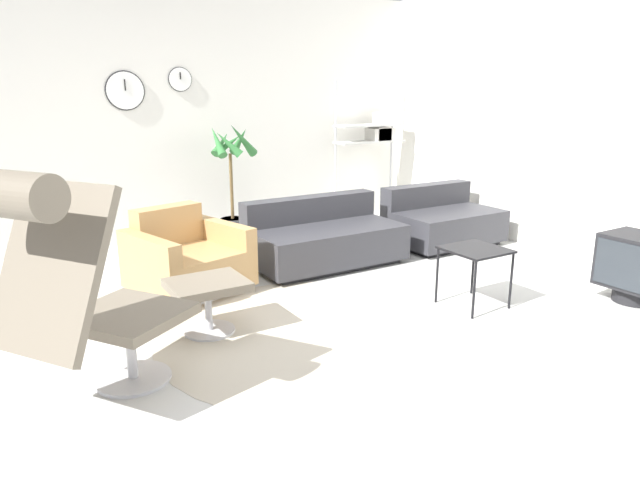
# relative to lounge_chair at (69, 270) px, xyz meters

# --- Properties ---
(ground_plane) EXTENTS (12.00, 12.00, 0.00)m
(ground_plane) POSITION_rel_lounge_chair_xyz_m (1.61, 0.55, -0.79)
(ground_plane) COLOR silver
(wall_back) EXTENTS (12.00, 0.09, 2.80)m
(wall_back) POSITION_rel_lounge_chair_xyz_m (1.61, 3.42, 0.61)
(wall_back) COLOR silver
(wall_back) RESTS_ON ground_plane
(wall_right) EXTENTS (0.06, 12.00, 2.80)m
(wall_right) POSITION_rel_lounge_chair_xyz_m (4.82, 0.55, 0.61)
(wall_right) COLOR silver
(wall_right) RESTS_ON ground_plane
(round_rug) EXTENTS (2.20, 2.20, 0.01)m
(round_rug) POSITION_rel_lounge_chair_xyz_m (1.56, 0.23, -0.79)
(round_rug) COLOR #BCB29E
(round_rug) RESTS_ON ground_plane
(lounge_chair) EXTENTS (1.19, 1.06, 1.33)m
(lounge_chair) POSITION_rel_lounge_chair_xyz_m (0.00, 0.00, 0.00)
(lounge_chair) COLOR #BCBCC1
(lounge_chair) RESTS_ON ground_plane
(ottoman) EXTENTS (0.52, 0.45, 0.38)m
(ottoman) POSITION_rel_lounge_chair_xyz_m (0.94, 0.63, -0.50)
(ottoman) COLOR #BCBCC1
(ottoman) RESTS_ON ground_plane
(armchair_red) EXTENTS (1.02, 0.98, 0.70)m
(armchair_red) POSITION_rel_lounge_chair_xyz_m (1.09, 1.54, -0.53)
(armchair_red) COLOR silver
(armchair_red) RESTS_ON ground_plane
(couch_low) EXTENTS (1.47, 0.82, 0.63)m
(couch_low) POSITION_rel_lounge_chair_xyz_m (2.50, 1.62, -0.55)
(couch_low) COLOR black
(couch_low) RESTS_ON ground_plane
(couch_second) EXTENTS (1.18, 0.81, 0.63)m
(couch_second) POSITION_rel_lounge_chair_xyz_m (4.02, 1.59, -0.55)
(couch_second) COLOR black
(couch_second) RESTS_ON ground_plane
(side_table) EXTENTS (0.44, 0.44, 0.47)m
(side_table) POSITION_rel_lounge_chair_xyz_m (2.92, 0.04, -0.37)
(side_table) COLOR black
(side_table) RESTS_ON ground_plane
(crt_television) EXTENTS (0.45, 0.52, 0.55)m
(crt_television) POSITION_rel_lounge_chair_xyz_m (4.10, -0.58, -0.49)
(crt_television) COLOR black
(crt_television) RESTS_ON ground_plane
(potted_plant) EXTENTS (0.51, 0.53, 1.35)m
(potted_plant) POSITION_rel_lounge_chair_xyz_m (2.09, 2.90, -0.16)
(potted_plant) COLOR #333338
(potted_plant) RESTS_ON ground_plane
(shelf_unit) EXTENTS (0.97, 0.28, 1.78)m
(shelf_unit) POSITION_rel_lounge_chair_xyz_m (4.24, 3.09, 0.35)
(shelf_unit) COLOR #BCBCC1
(shelf_unit) RESTS_ON ground_plane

